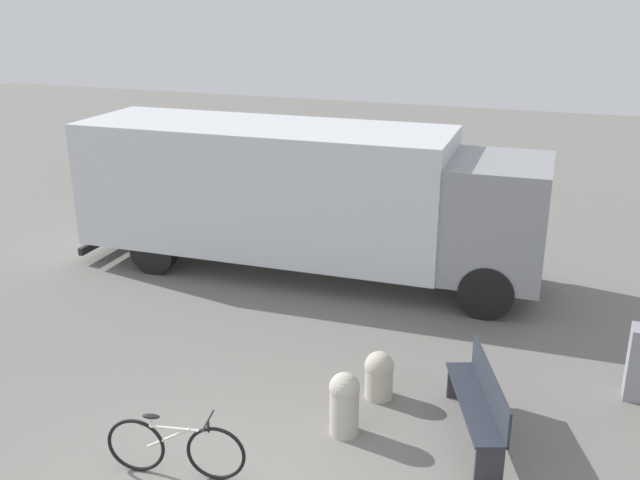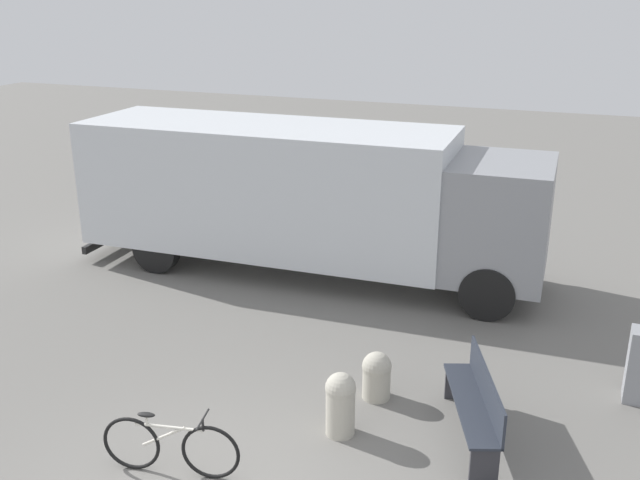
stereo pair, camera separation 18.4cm
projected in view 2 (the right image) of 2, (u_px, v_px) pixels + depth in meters
delivery_truck at (303, 192)px, 14.24m from camera, size 9.42×2.63×3.00m
park_bench at (477, 401)px, 9.12m from camera, size 1.06×2.00×0.98m
bicycle_near at (170, 446)px, 8.49m from camera, size 1.69×0.48×0.82m
bollard_near_bench at (340, 402)px, 9.23m from camera, size 0.40×0.40×0.88m
bollard_far_bench at (377, 374)px, 10.09m from camera, size 0.42×0.42×0.71m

